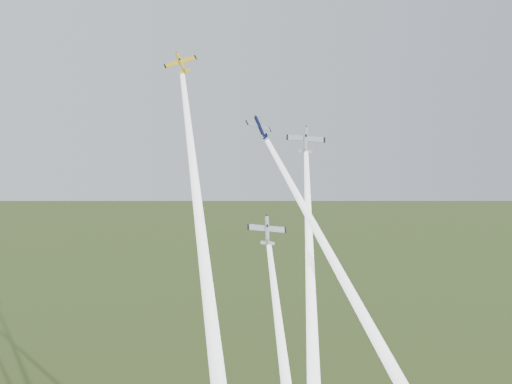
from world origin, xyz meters
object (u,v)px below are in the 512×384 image
plane_yellow (181,63)px  plane_silver_low (267,231)px  plane_navy (260,128)px  plane_silver_right (306,140)px

plane_yellow → plane_silver_low: 37.09m
plane_navy → plane_silver_right: 14.34m
plane_silver_right → plane_silver_low: (-14.62, -14.36, -16.49)m
plane_silver_right → plane_silver_low: 26.31m
plane_navy → plane_silver_low: plane_navy is taller
plane_yellow → plane_silver_low: size_ratio=0.89×
plane_silver_low → plane_silver_right: bearing=56.2°
plane_navy → plane_silver_low: 20.90m
plane_navy → plane_silver_right: plane_navy is taller
plane_navy → plane_silver_right: (12.77, 5.99, -2.56)m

